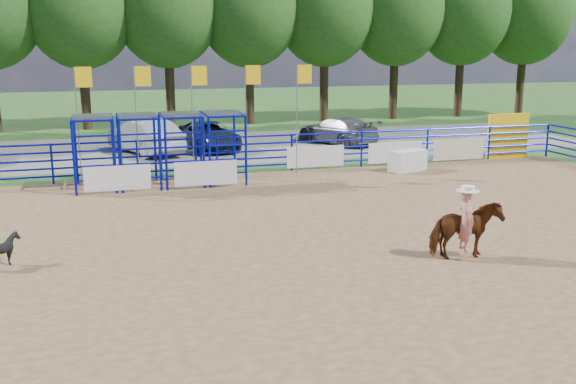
{
  "coord_description": "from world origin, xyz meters",
  "views": [
    {
      "loc": [
        -4.23,
        -14.15,
        4.93
      ],
      "look_at": [
        0.21,
        1.0,
        1.3
      ],
      "focal_mm": 40.0,
      "sensor_mm": 36.0,
      "label": 1
    }
  ],
  "objects_px": {
    "announcer_table": "(408,161)",
    "car_c": "(209,136)",
    "car_d": "(337,130)",
    "calf": "(5,250)",
    "car_b": "(145,137)",
    "horse_and_rider": "(466,224)"
  },
  "relations": [
    {
      "from": "announcer_table",
      "to": "car_b",
      "type": "relative_size",
      "value": 0.32
    },
    {
      "from": "announcer_table",
      "to": "car_d",
      "type": "bearing_deg",
      "value": 90.81
    },
    {
      "from": "horse_and_rider",
      "to": "car_d",
      "type": "bearing_deg",
      "value": 78.8
    },
    {
      "from": "announcer_table",
      "to": "calf",
      "type": "relative_size",
      "value": 2.04
    },
    {
      "from": "car_d",
      "to": "calf",
      "type": "bearing_deg",
      "value": 25.22
    },
    {
      "from": "horse_and_rider",
      "to": "car_c",
      "type": "distance_m",
      "value": 18.16
    },
    {
      "from": "car_b",
      "to": "car_d",
      "type": "bearing_deg",
      "value": 160.2
    },
    {
      "from": "horse_and_rider",
      "to": "car_d",
      "type": "xyz_separation_m",
      "value": [
        3.55,
        17.9,
        -0.18
      ]
    },
    {
      "from": "horse_and_rider",
      "to": "car_b",
      "type": "bearing_deg",
      "value": 109.2
    },
    {
      "from": "calf",
      "to": "car_c",
      "type": "bearing_deg",
      "value": -30.45
    },
    {
      "from": "announcer_table",
      "to": "car_d",
      "type": "height_order",
      "value": "car_d"
    },
    {
      "from": "calf",
      "to": "car_d",
      "type": "height_order",
      "value": "car_d"
    },
    {
      "from": "announcer_table",
      "to": "car_c",
      "type": "relative_size",
      "value": 0.33
    },
    {
      "from": "calf",
      "to": "car_d",
      "type": "relative_size",
      "value": 0.16
    },
    {
      "from": "car_b",
      "to": "car_c",
      "type": "bearing_deg",
      "value": 165.91
    },
    {
      "from": "calf",
      "to": "car_b",
      "type": "height_order",
      "value": "car_b"
    },
    {
      "from": "car_b",
      "to": "car_d",
      "type": "relative_size",
      "value": 1.02
    },
    {
      "from": "announcer_table",
      "to": "car_d",
      "type": "relative_size",
      "value": 0.33
    },
    {
      "from": "calf",
      "to": "car_c",
      "type": "height_order",
      "value": "car_c"
    },
    {
      "from": "calf",
      "to": "car_b",
      "type": "relative_size",
      "value": 0.16
    },
    {
      "from": "calf",
      "to": "announcer_table",
      "type": "bearing_deg",
      "value": -66.33
    },
    {
      "from": "horse_and_rider",
      "to": "calf",
      "type": "xyz_separation_m",
      "value": [
        -10.27,
        2.48,
        -0.47
      ]
    }
  ]
}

